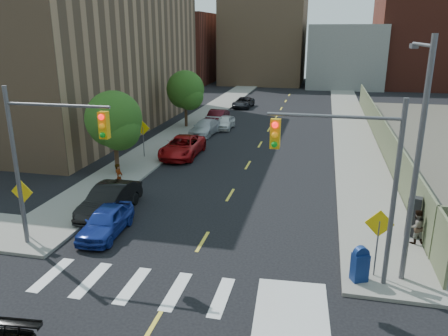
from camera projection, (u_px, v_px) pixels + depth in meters
The scene contains 27 objects.
sidewalk_nw at pixel (215, 109), 52.42m from camera, with size 3.50×73.00×0.15m, color gray.
sidewalk_ne at pixel (348, 114), 49.15m from camera, with size 3.50×73.00×0.15m, color gray.
fence_north at pixel (380, 130), 35.85m from camera, with size 0.12×44.00×2.50m, color #636546.
building_nw at pixel (43, 42), 42.33m from camera, with size 22.00×30.00×16.00m, color #8C6B4C.
bg_bldg_west at pixel (177, 48), 80.14m from camera, with size 14.00×18.00×12.00m, color #592319.
bg_bldg_midwest at pixel (265, 40), 78.18m from camera, with size 14.00×16.00×15.00m, color #8C6B4C.
bg_bldg_center at pixel (345, 56), 74.13m from camera, with size 12.00×16.00×10.00m, color gray.
bg_bldg_east at pixel (433, 37), 72.14m from camera, with size 18.00×18.00×16.00m, color #592319.
signal_nw at pixel (46, 148), 17.68m from camera, with size 4.59×0.30×7.00m.
signal_ne at pixel (351, 168), 15.17m from camera, with size 4.59×0.30×7.00m.
streetlight_ne at pixel (417, 146), 15.33m from camera, with size 0.25×3.70×9.00m.
warn_sign_nw at pixel (23, 198), 19.29m from camera, with size 1.06×0.06×2.83m.
warn_sign_ne at pixel (379, 231), 16.14m from camera, with size 1.06×0.06×2.83m.
warn_sign_midwest at pixel (143, 132), 31.85m from camera, with size 1.06×0.06×2.83m.
tree_west_near at pixel (114, 123), 27.77m from camera, with size 3.66×3.64×5.52m.
tree_west_far at pixel (186, 92), 41.72m from camera, with size 3.66×3.64×5.52m.
parked_car_blue at pixel (106, 221), 20.16m from camera, with size 1.56×3.88×1.32m, color navy.
parked_car_black at pixel (110, 200), 22.44m from camera, with size 1.60×4.60×1.52m, color black.
parked_car_red at pixel (182, 147), 32.77m from camera, with size 2.49×5.40×1.50m, color #A11012.
parked_car_silver at pixel (205, 128), 39.57m from camera, with size 1.88×4.63×1.35m, color #ACAFB4.
parked_car_white at pixel (225, 122), 42.02m from camera, with size 1.51×3.74×1.28m, color silver.
parked_car_maroon at pixel (217, 118), 43.51m from camera, with size 1.59×4.55×1.50m, color #400C14.
parked_car_grey at pixel (243, 102), 53.71m from camera, with size 2.06×4.46×1.24m, color black.
mailbox at pixel (360, 264), 16.15m from camera, with size 0.70×0.63×1.39m.
payphone at pixel (413, 216), 19.66m from camera, with size 0.55×0.45×1.85m, color black.
pedestrian_west at pixel (119, 178), 25.13m from camera, with size 0.61×0.40×1.67m, color gray.
pedestrian_east at pixel (416, 227), 19.00m from camera, with size 0.75×0.58×1.54m, color gray.
Camera 1 is at (4.86, -9.09, 9.08)m, focal length 35.00 mm.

